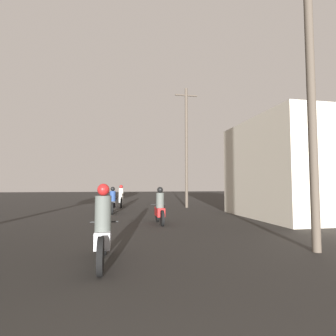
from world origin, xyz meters
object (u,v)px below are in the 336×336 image
at_px(motorcycle_red, 160,209).
at_px(motorcycle_black, 113,202).
at_px(utility_pole_near, 310,70).
at_px(motorcycle_white, 121,198).
at_px(building_right_near, 301,169).
at_px(utility_pole_far, 186,145).
at_px(motorcycle_silver, 103,231).

distance_m(motorcycle_red, motorcycle_black, 4.81).
height_order(motorcycle_red, utility_pole_near, utility_pole_near).
bearing_deg(motorcycle_white, motorcycle_black, -95.65).
bearing_deg(building_right_near, utility_pole_far, 123.45).
height_order(motorcycle_silver, motorcycle_red, motorcycle_silver).
height_order(motorcycle_black, motorcycle_white, motorcycle_white).
bearing_deg(building_right_near, utility_pole_near, -125.53).
distance_m(motorcycle_black, utility_pole_far, 6.74).
bearing_deg(motorcycle_silver, utility_pole_far, 74.97).
height_order(motorcycle_silver, utility_pole_near, utility_pole_near).
bearing_deg(utility_pole_far, motorcycle_silver, -112.22).
distance_m(motorcycle_black, building_right_near, 9.90).
bearing_deg(motorcycle_silver, building_right_near, 40.23).
bearing_deg(motorcycle_black, building_right_near, -29.67).
xyz_separation_m(motorcycle_white, utility_pole_near, (4.35, -13.28, 3.74)).
height_order(motorcycle_white, building_right_near, building_right_near).
height_order(building_right_near, utility_pole_far, utility_pole_far).
distance_m(motorcycle_red, motorcycle_white, 8.33).
relative_size(motorcycle_red, building_right_near, 0.31).
relative_size(motorcycle_black, utility_pole_near, 0.25).
bearing_deg(utility_pole_far, motorcycle_white, 165.01).
bearing_deg(building_right_near, motorcycle_red, -173.62).
bearing_deg(motorcycle_black, motorcycle_silver, -97.98).
bearing_deg(utility_pole_near, motorcycle_red, 119.73).
relative_size(building_right_near, utility_pole_far, 0.72).
xyz_separation_m(motorcycle_silver, utility_pole_far, (4.95, 12.11, 3.71)).
relative_size(utility_pole_near, utility_pole_far, 1.00).
relative_size(motorcycle_silver, utility_pole_far, 0.25).
relative_size(motorcycle_red, motorcycle_white, 0.92).
distance_m(building_right_near, utility_pole_far, 7.72).
xyz_separation_m(motorcycle_red, utility_pole_near, (2.90, -5.08, 3.77)).
bearing_deg(motorcycle_red, building_right_near, -0.96).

